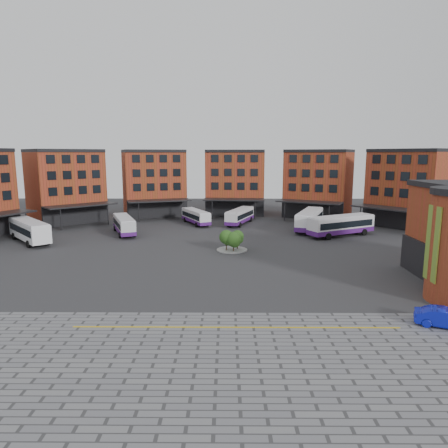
{
  "coord_description": "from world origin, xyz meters",
  "views": [
    {
      "loc": [
        1.26,
        -43.8,
        13.57
      ],
      "look_at": [
        0.86,
        10.95,
        4.0
      ],
      "focal_mm": 32.0,
      "sensor_mm": 36.0,
      "label": 1
    }
  ],
  "objects_px": {
    "bus_a": "(29,229)",
    "bus_e": "(310,219)",
    "blue_car": "(446,318)",
    "bus_d": "(240,216)",
    "bus_c": "(196,217)",
    "tree_island": "(232,239)",
    "bus_f": "(341,225)",
    "bus_b": "(124,225)"
  },
  "relations": [
    {
      "from": "bus_b",
      "to": "bus_e",
      "type": "height_order",
      "value": "bus_e"
    },
    {
      "from": "bus_d",
      "to": "bus_e",
      "type": "xyz_separation_m",
      "value": [
        12.46,
        -6.01,
        0.3
      ]
    },
    {
      "from": "bus_d",
      "to": "bus_f",
      "type": "xyz_separation_m",
      "value": [
        16.61,
        -11.64,
        0.27
      ]
    },
    {
      "from": "bus_b",
      "to": "bus_c",
      "type": "height_order",
      "value": "bus_b"
    },
    {
      "from": "bus_b",
      "to": "bus_c",
      "type": "bearing_deg",
      "value": 17.88
    },
    {
      "from": "tree_island",
      "to": "bus_a",
      "type": "height_order",
      "value": "bus_a"
    },
    {
      "from": "bus_b",
      "to": "bus_d",
      "type": "bearing_deg",
      "value": 3.78
    },
    {
      "from": "blue_car",
      "to": "bus_d",
      "type": "bearing_deg",
      "value": 40.34
    },
    {
      "from": "bus_a",
      "to": "blue_car",
      "type": "bearing_deg",
      "value": -74.74
    },
    {
      "from": "bus_e",
      "to": "blue_car",
      "type": "distance_m",
      "value": 41.62
    },
    {
      "from": "bus_e",
      "to": "bus_f",
      "type": "xyz_separation_m",
      "value": [
        4.15,
        -5.62,
        -0.03
      ]
    },
    {
      "from": "bus_d",
      "to": "bus_f",
      "type": "height_order",
      "value": "bus_f"
    },
    {
      "from": "tree_island",
      "to": "bus_d",
      "type": "distance_m",
      "value": 22.28
    },
    {
      "from": "bus_b",
      "to": "bus_e",
      "type": "relative_size",
      "value": 0.85
    },
    {
      "from": "tree_island",
      "to": "blue_car",
      "type": "height_order",
      "value": "tree_island"
    },
    {
      "from": "bus_a",
      "to": "blue_car",
      "type": "relative_size",
      "value": 2.36
    },
    {
      "from": "tree_island",
      "to": "bus_e",
      "type": "xyz_separation_m",
      "value": [
        14.22,
        16.2,
        0.24
      ]
    },
    {
      "from": "bus_c",
      "to": "blue_car",
      "type": "height_order",
      "value": "bus_c"
    },
    {
      "from": "bus_a",
      "to": "bus_d",
      "type": "height_order",
      "value": "bus_a"
    },
    {
      "from": "bus_a",
      "to": "bus_e",
      "type": "relative_size",
      "value": 0.85
    },
    {
      "from": "tree_island",
      "to": "bus_f",
      "type": "bearing_deg",
      "value": 29.93
    },
    {
      "from": "bus_a",
      "to": "blue_car",
      "type": "xyz_separation_m",
      "value": [
        48.26,
        -30.9,
        -1.27
      ]
    },
    {
      "from": "bus_b",
      "to": "bus_c",
      "type": "relative_size",
      "value": 1.08
    },
    {
      "from": "bus_a",
      "to": "bus_c",
      "type": "relative_size",
      "value": 1.08
    },
    {
      "from": "bus_d",
      "to": "bus_f",
      "type": "relative_size",
      "value": 0.88
    },
    {
      "from": "bus_d",
      "to": "bus_e",
      "type": "relative_size",
      "value": 0.85
    },
    {
      "from": "bus_d",
      "to": "blue_car",
      "type": "xyz_separation_m",
      "value": [
        14.85,
        -47.55,
        -0.87
      ]
    },
    {
      "from": "bus_e",
      "to": "blue_car",
      "type": "bearing_deg",
      "value": -64.87
    },
    {
      "from": "bus_a",
      "to": "bus_d",
      "type": "xyz_separation_m",
      "value": [
        33.41,
        16.65,
        -0.41
      ]
    },
    {
      "from": "bus_c",
      "to": "bus_f",
      "type": "bearing_deg",
      "value": -50.6
    },
    {
      "from": "bus_a",
      "to": "bus_f",
      "type": "relative_size",
      "value": 0.88
    },
    {
      "from": "tree_island",
      "to": "bus_e",
      "type": "relative_size",
      "value": 0.35
    },
    {
      "from": "bus_f",
      "to": "bus_c",
      "type": "bearing_deg",
      "value": -142.09
    },
    {
      "from": "bus_d",
      "to": "blue_car",
      "type": "height_order",
      "value": "bus_d"
    },
    {
      "from": "bus_f",
      "to": "tree_island",
      "type": "bearing_deg",
      "value": -87.66
    },
    {
      "from": "tree_island",
      "to": "bus_a",
      "type": "distance_m",
      "value": 32.14
    },
    {
      "from": "bus_e",
      "to": "bus_d",
      "type": "bearing_deg",
      "value": 176.07
    },
    {
      "from": "bus_b",
      "to": "bus_c",
      "type": "xyz_separation_m",
      "value": [
        11.64,
        9.8,
        -0.1
      ]
    },
    {
      "from": "tree_island",
      "to": "bus_c",
      "type": "xyz_separation_m",
      "value": [
        -6.92,
        22.1,
        -0.16
      ]
    },
    {
      "from": "bus_c",
      "to": "bus_d",
      "type": "bearing_deg",
      "value": -25.37
    },
    {
      "from": "bus_e",
      "to": "blue_car",
      "type": "xyz_separation_m",
      "value": [
        2.39,
        -41.54,
        -1.16
      ]
    },
    {
      "from": "tree_island",
      "to": "bus_b",
      "type": "bearing_deg",
      "value": 146.46
    }
  ]
}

